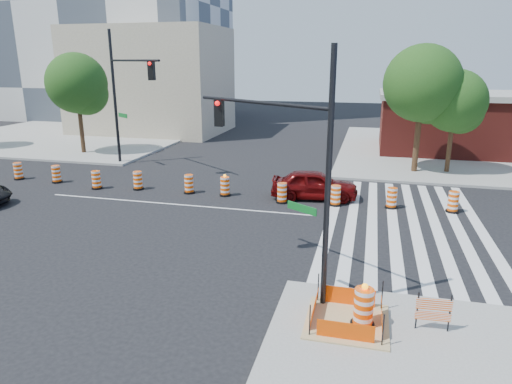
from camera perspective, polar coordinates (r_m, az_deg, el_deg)
ground at (r=23.24m, az=-10.02°, el=-1.53°), size 120.00×120.00×0.00m
sidewalk_ne at (r=39.72m, az=26.76°, el=4.45°), size 22.00×22.00×0.15m
sidewalk_nw at (r=47.40m, az=-21.25°, el=6.72°), size 22.00×22.00×0.15m
crosswalk_east at (r=21.37m, az=17.94°, el=-3.67°), size 6.75×13.50×0.01m
lane_centerline at (r=23.24m, az=-10.02°, el=-1.52°), size 14.00×0.12×0.01m
excavation_pit at (r=13.03m, az=11.31°, el=-15.40°), size 2.20×2.20×0.90m
brick_storefront at (r=39.39m, az=27.18°, el=7.63°), size 16.50×8.50×4.60m
beige_midrise at (r=47.25m, az=-12.90°, el=13.40°), size 14.00×10.00×10.00m
red_coupe at (r=23.84m, az=7.31°, el=0.93°), size 4.63×2.33×1.51m
signal_pole_se at (r=13.21m, az=3.94°, el=5.12°), size 4.68×3.05×7.23m
signal_pole_nw at (r=31.04m, az=-16.04°, el=12.60°), size 5.44×4.04×8.77m
pit_drum at (r=12.71m, az=13.27°, el=-14.03°), size 0.64×0.64×1.26m
barricade at (r=13.07m, az=21.31°, el=-13.57°), size 0.90×0.10×1.06m
tree_north_b at (r=37.05m, az=-21.38°, el=12.15°), size 4.43×4.43×7.54m
tree_north_c at (r=30.20m, az=20.14°, el=12.13°), size 4.68×4.68×7.95m
tree_north_d at (r=30.88m, az=23.62°, el=9.98°), size 3.81×3.81×6.48m
median_drum_0 at (r=31.12m, az=-27.58°, el=2.27°), size 0.60×0.60×1.02m
median_drum_1 at (r=29.30m, az=-23.68°, el=2.00°), size 0.60×0.60×1.02m
median_drum_2 at (r=27.07m, az=-19.32°, el=1.37°), size 0.60×0.60×1.02m
median_drum_3 at (r=26.24m, az=-14.55°, el=1.32°), size 0.60×0.60×1.02m
median_drum_4 at (r=24.96m, az=-8.38°, el=0.92°), size 0.60×0.60×1.02m
median_drum_5 at (r=24.27m, az=-3.90°, el=0.65°), size 0.60×0.60×1.18m
median_drum_6 at (r=23.07m, az=3.27°, el=-0.20°), size 0.60×0.60×1.02m
median_drum_7 at (r=22.92m, az=9.92°, el=-0.53°), size 0.60×0.60×1.02m
median_drum_8 at (r=23.14m, az=16.60°, el=-0.81°), size 0.60×0.60×1.02m
median_drum_9 at (r=23.51m, az=23.41°, el=-1.23°), size 0.60×0.60×1.02m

